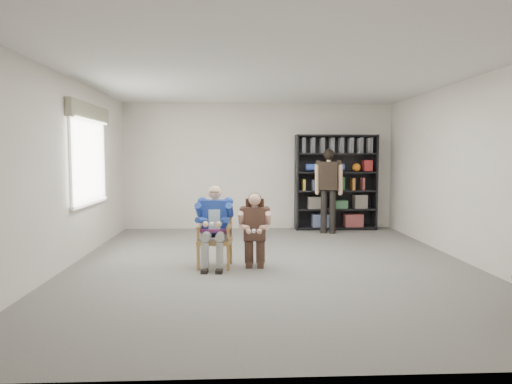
{
  "coord_description": "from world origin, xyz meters",
  "views": [
    {
      "loc": [
        -0.54,
        -6.73,
        1.63
      ],
      "look_at": [
        -0.2,
        0.6,
        1.05
      ],
      "focal_mm": 32.0,
      "sensor_mm": 36.0,
      "label": 1
    }
  ],
  "objects_px": {
    "standing_man": "(328,192)",
    "kneeling_woman": "(255,231)",
    "armchair": "(215,236)",
    "seated_man": "(215,226)",
    "bookshelf": "(336,182)"
  },
  "relations": [
    {
      "from": "bookshelf",
      "to": "armchair",
      "type": "bearing_deg",
      "value": -126.89
    },
    {
      "from": "bookshelf",
      "to": "standing_man",
      "type": "distance_m",
      "value": 0.64
    },
    {
      "from": "bookshelf",
      "to": "seated_man",
      "type": "bearing_deg",
      "value": -126.89
    },
    {
      "from": "seated_man",
      "to": "kneeling_woman",
      "type": "relative_size",
      "value": 1.09
    },
    {
      "from": "armchair",
      "to": "bookshelf",
      "type": "relative_size",
      "value": 0.44
    },
    {
      "from": "armchair",
      "to": "standing_man",
      "type": "bearing_deg",
      "value": 56.01
    },
    {
      "from": "armchair",
      "to": "standing_man",
      "type": "relative_size",
      "value": 0.52
    },
    {
      "from": "standing_man",
      "to": "kneeling_woman",
      "type": "bearing_deg",
      "value": -101.57
    },
    {
      "from": "seated_man",
      "to": "armchair",
      "type": "bearing_deg",
      "value": 0.0
    },
    {
      "from": "kneeling_woman",
      "to": "bookshelf",
      "type": "bearing_deg",
      "value": 65.4
    },
    {
      "from": "armchair",
      "to": "bookshelf",
      "type": "height_order",
      "value": "bookshelf"
    },
    {
      "from": "seated_man",
      "to": "bookshelf",
      "type": "xyz_separation_m",
      "value": [
        2.54,
        3.38,
        0.45
      ]
    },
    {
      "from": "seated_man",
      "to": "bookshelf",
      "type": "bearing_deg",
      "value": 57.72
    },
    {
      "from": "kneeling_woman",
      "to": "standing_man",
      "type": "relative_size",
      "value": 0.62
    },
    {
      "from": "armchair",
      "to": "seated_man",
      "type": "distance_m",
      "value": 0.14
    }
  ]
}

